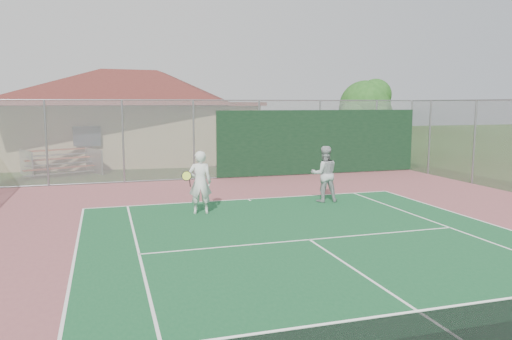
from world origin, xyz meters
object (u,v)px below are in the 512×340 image
Objects in this scene: bleachers at (61,161)px; player_white_front at (200,183)px; clubhouse at (137,107)px; player_grey_back at (324,174)px; tree at (366,108)px.

bleachers is 1.99× the size of player_white_front.
clubhouse reaches higher than player_grey_back.
clubhouse is 16.10m from player_grey_back.
player_white_front is (0.82, -15.68, -2.19)m from clubhouse.
bleachers is 13.41m from player_grey_back.
clubhouse is at bearing -61.78° from player_grey_back.
tree is at bearing -23.29° from bleachers.
tree is at bearing -116.63° from player_grey_back.
clubhouse is 7.86× the size of player_white_front.
player_white_front is (4.75, -10.40, 0.34)m from bleachers.
player_white_front is 1.01× the size of player_grey_back.
bleachers is 11.44m from player_white_front.
player_grey_back is (-7.00, -9.73, -2.15)m from tree.
bleachers is at bearing -122.03° from clubhouse.
player_white_front is at bearing -88.51° from bleachers.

